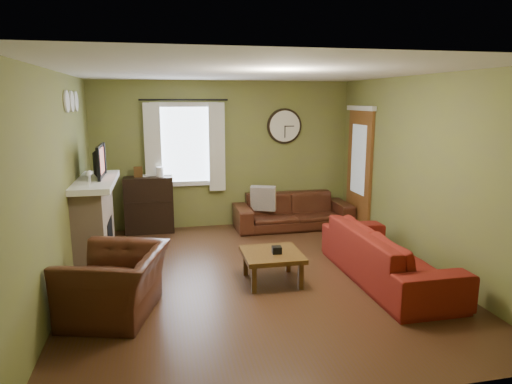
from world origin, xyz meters
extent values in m
cube|color=#402616|center=(0.00, 0.00, 0.00)|extent=(4.60, 5.20, 0.00)
cube|color=white|center=(0.00, 0.00, 2.60)|extent=(4.60, 5.20, 0.00)
cube|color=olive|center=(-2.30, 0.00, 1.30)|extent=(0.00, 5.20, 2.60)
cube|color=olive|center=(2.30, 0.00, 1.30)|extent=(0.00, 5.20, 2.60)
cube|color=olive|center=(0.00, 2.60, 1.30)|extent=(4.60, 0.00, 2.60)
cube|color=olive|center=(0.00, -2.60, 1.30)|extent=(4.60, 0.00, 2.60)
cube|color=tan|center=(-2.10, 1.15, 0.55)|extent=(0.40, 1.40, 1.10)
cube|color=black|center=(-1.91, 1.15, 0.30)|extent=(0.04, 0.60, 0.55)
cube|color=white|center=(-2.07, 1.15, 1.14)|extent=(0.58, 1.60, 0.08)
imported|color=black|center=(-2.05, 1.30, 1.35)|extent=(0.08, 0.60, 0.35)
cube|color=#994C3F|center=(-1.97, 1.30, 1.41)|extent=(0.02, 0.62, 0.36)
cylinder|color=white|center=(-2.28, 0.80, 2.25)|extent=(0.28, 0.28, 0.03)
cylinder|color=white|center=(-2.28, 1.15, 2.25)|extent=(0.28, 0.28, 0.03)
cylinder|color=white|center=(-2.28, 1.50, 2.25)|extent=(0.28, 0.28, 0.03)
cylinder|color=black|center=(-0.70, 2.48, 2.27)|extent=(0.03, 0.03, 1.50)
cube|color=silver|center=(-1.25, 2.48, 1.45)|extent=(0.28, 0.04, 1.55)
cube|color=silver|center=(-0.15, 2.48, 1.45)|extent=(0.28, 0.04, 1.55)
cube|color=brown|center=(2.27, 1.85, 1.05)|extent=(0.05, 0.90, 2.10)
imported|color=#4C3114|center=(-1.47, 2.46, 0.96)|extent=(0.21, 0.25, 0.02)
imported|color=#3C1B10|center=(1.16, 2.17, 0.30)|extent=(2.08, 0.81, 0.61)
cube|color=gray|center=(0.62, 2.28, 0.55)|extent=(0.37, 0.12, 0.36)
cube|color=gray|center=(0.63, 2.22, 0.55)|extent=(0.46, 0.29, 0.44)
imported|color=maroon|center=(1.62, -0.45, 0.34)|extent=(0.90, 2.30, 0.67)
imported|color=#3C1B10|center=(-1.67, -0.71, 0.35)|extent=(1.22, 1.31, 0.71)
cube|color=black|center=(0.23, -0.23, 0.40)|extent=(0.12, 0.12, 0.09)
camera|label=1|loc=(-1.18, -5.49, 2.27)|focal=32.00mm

